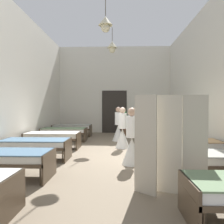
% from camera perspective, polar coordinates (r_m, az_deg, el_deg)
% --- Properties ---
extents(ground_plane, '(6.88, 11.67, 0.10)m').
position_cam_1_polar(ground_plane, '(6.98, -0.41, -11.36)').
color(ground_plane, '#7A6B56').
extents(room_shell, '(6.68, 11.27, 4.90)m').
position_cam_1_polar(room_shell, '(8.19, -0.05, 8.17)').
color(room_shell, silver).
rests_on(room_shell, ground).
extents(bed_left_row_1, '(1.90, 0.84, 0.57)m').
position_cam_1_polar(bed_left_row_1, '(5.10, -26.33, -10.72)').
color(bed_left_row_1, '#473828').
rests_on(bed_left_row_1, ground).
extents(bed_right_row_1, '(1.90, 0.84, 0.57)m').
position_cam_1_polar(bed_right_row_1, '(4.87, 24.28, -11.28)').
color(bed_right_row_1, '#473828').
rests_on(bed_right_row_1, ground).
extents(bed_left_row_2, '(1.90, 0.84, 0.57)m').
position_cam_1_polar(bed_left_row_2, '(6.53, -19.57, -7.97)').
color(bed_left_row_2, '#473828').
rests_on(bed_left_row_2, ground).
extents(bed_right_row_2, '(1.90, 0.84, 0.57)m').
position_cam_1_polar(bed_right_row_2, '(6.36, 18.68, -8.23)').
color(bed_right_row_2, '#473828').
rests_on(bed_right_row_2, ground).
extents(bed_left_row_3, '(1.90, 0.84, 0.57)m').
position_cam_1_polar(bed_left_row_3, '(8.04, -15.34, -6.17)').
color(bed_left_row_3, '#473828').
rests_on(bed_left_row_3, ground).
extents(bed_right_row_3, '(1.90, 0.84, 0.57)m').
position_cam_1_polar(bed_right_row_3, '(7.89, 15.28, -6.31)').
color(bed_right_row_3, '#473828').
rests_on(bed_right_row_3, ground).
extents(bed_left_row_4, '(1.90, 0.84, 0.57)m').
position_cam_1_polar(bed_left_row_4, '(9.58, -12.47, -4.92)').
color(bed_left_row_4, '#473828').
rests_on(bed_left_row_4, ground).
extents(bed_right_row_4, '(1.90, 0.84, 0.57)m').
position_cam_1_polar(bed_right_row_4, '(9.46, 13.01, -5.01)').
color(bed_right_row_4, '#473828').
rests_on(bed_right_row_4, ground).
extents(bed_left_row_5, '(1.90, 0.84, 0.57)m').
position_cam_1_polar(bed_left_row_5, '(11.14, -10.41, -4.01)').
color(bed_left_row_5, '#473828').
rests_on(bed_left_row_5, ground).
extents(bed_right_row_5, '(1.90, 0.84, 0.57)m').
position_cam_1_polar(bed_right_row_5, '(11.03, 11.40, -4.07)').
color(bed_right_row_5, '#473828').
rests_on(bed_right_row_5, ground).
extents(nurse_near_aisle, '(0.52, 0.52, 1.49)m').
position_cam_1_polar(nurse_near_aisle, '(7.87, 2.78, -5.62)').
color(nurse_near_aisle, white).
rests_on(nurse_near_aisle, ground).
extents(nurse_mid_aisle, '(0.52, 0.52, 1.49)m').
position_cam_1_polar(nurse_mid_aisle, '(5.68, 5.25, -8.39)').
color(nurse_mid_aisle, white).
rests_on(nurse_mid_aisle, ground).
extents(nurse_far_aisle, '(0.52, 0.52, 1.49)m').
position_cam_1_polar(nurse_far_aisle, '(9.45, 1.66, -4.42)').
color(nurse_far_aisle, white).
rests_on(nurse_far_aisle, ground).
extents(potted_plant, '(0.50, 0.50, 1.44)m').
position_cam_1_polar(potted_plant, '(11.45, 3.45, -1.93)').
color(potted_plant, brown).
rests_on(potted_plant, ground).
extents(privacy_screen, '(1.23, 0.28, 1.70)m').
position_cam_1_polar(privacy_screen, '(3.87, 14.98, -8.28)').
color(privacy_screen, '#BCB29E').
rests_on(privacy_screen, ground).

